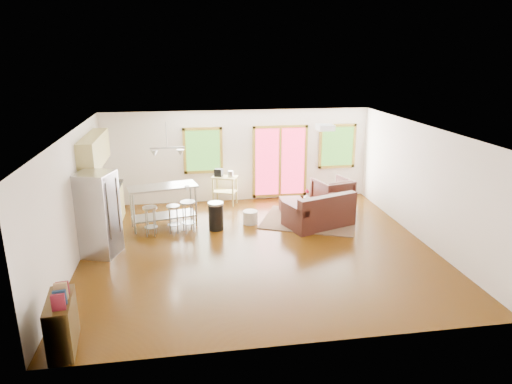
{
  "coord_description": "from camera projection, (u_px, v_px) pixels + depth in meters",
  "views": [
    {
      "loc": [
        -1.48,
        -9.1,
        4.12
      ],
      "look_at": [
        0.0,
        0.3,
        1.2
      ],
      "focal_mm": 32.0,
      "sensor_mm": 36.0,
      "label": 1
    }
  ],
  "objects": [
    {
      "name": "back_wall",
      "position": [
        238.0,
        156.0,
        12.96
      ],
      "size": [
        7.5,
        0.02,
        2.6
      ],
      "primitive_type": "cube",
      "color": "silver",
      "rests_on": "ground"
    },
    {
      "name": "bar_stool_a",
      "position": [
        150.0,
        214.0,
        10.56
      ],
      "size": [
        0.37,
        0.37,
        0.71
      ],
      "rotation": [
        0.0,
        0.0,
        -0.11
      ],
      "color": "#B7BABC",
      "rests_on": "floor"
    },
    {
      "name": "ceiling",
      "position": [
        258.0,
        130.0,
        9.26
      ],
      "size": [
        7.5,
        7.0,
        0.02
      ],
      "primitive_type": "cube",
      "color": "white",
      "rests_on": "ground"
    },
    {
      "name": "pendant_light",
      "position": [
        167.0,
        152.0,
        10.6
      ],
      "size": [
        0.8,
        0.18,
        0.79
      ],
      "color": "gray",
      "rests_on": "ceiling"
    },
    {
      "name": "refrigerator",
      "position": [
        98.0,
        214.0,
        9.48
      ],
      "size": [
        0.9,
        0.89,
        1.79
      ],
      "rotation": [
        0.0,
        0.0,
        -0.32
      ],
      "color": "#B7BABC",
      "rests_on": "floor"
    },
    {
      "name": "armchair",
      "position": [
        332.0,
        192.0,
        12.49
      ],
      "size": [
        1.09,
        1.05,
        0.93
      ],
      "primitive_type": "imported",
      "rotation": [
        0.0,
        0.0,
        3.42
      ],
      "color": "black",
      "rests_on": "floor"
    },
    {
      "name": "pouf",
      "position": [
        250.0,
        217.0,
        11.43
      ],
      "size": [
        0.47,
        0.47,
        0.33
      ],
      "primitive_type": "cylinder",
      "rotation": [
        0.0,
        0.0,
        -0.3
      ],
      "color": "beige",
      "rests_on": "floor"
    },
    {
      "name": "bar_stool_c",
      "position": [
        188.0,
        209.0,
        10.78
      ],
      "size": [
        0.45,
        0.45,
        0.76
      ],
      "rotation": [
        0.0,
        0.0,
        0.29
      ],
      "color": "#B7BABC",
      "rests_on": "floor"
    },
    {
      "name": "cabinets",
      "position": [
        102.0,
        193.0,
        10.84
      ],
      "size": [
        0.64,
        2.24,
        2.3
      ],
      "color": "tan",
      "rests_on": "floor"
    },
    {
      "name": "island",
      "position": [
        163.0,
        199.0,
        11.08
      ],
      "size": [
        1.74,
        1.0,
        1.04
      ],
      "rotation": [
        0.0,
        0.0,
        0.22
      ],
      "color": "#B7BABC",
      "rests_on": "floor"
    },
    {
      "name": "bar_stool_b",
      "position": [
        173.0,
        213.0,
        10.76
      ],
      "size": [
        0.33,
        0.33,
        0.67
      ],
      "rotation": [
        0.0,
        0.0,
        -0.04
      ],
      "color": "#B7BABC",
      "rests_on": "floor"
    },
    {
      "name": "cup",
      "position": [
        187.0,
        188.0,
        10.94
      ],
      "size": [
        0.13,
        0.1,
        0.13
      ],
      "primitive_type": "imported",
      "rotation": [
        0.0,
        0.0,
        -0.02
      ],
      "color": "white",
      "rests_on": "island"
    },
    {
      "name": "trash_can",
      "position": [
        216.0,
        216.0,
        10.99
      ],
      "size": [
        0.45,
        0.45,
        0.69
      ],
      "rotation": [
        0.0,
        0.0,
        0.24
      ],
      "color": "black",
      "rests_on": "floor"
    },
    {
      "name": "front_wall",
      "position": [
        299.0,
        265.0,
        6.33
      ],
      "size": [
        7.5,
        0.02,
        2.6
      ],
      "primitive_type": "cube",
      "color": "silver",
      "rests_on": "ground"
    },
    {
      "name": "loveseat",
      "position": [
        320.0,
        213.0,
        11.22
      ],
      "size": [
        1.83,
        1.41,
        0.86
      ],
      "rotation": [
        0.0,
        0.0,
        0.34
      ],
      "color": "black",
      "rests_on": "floor"
    },
    {
      "name": "vase",
      "position": [
        307.0,
        196.0,
        11.93
      ],
      "size": [
        0.2,
        0.2,
        0.3
      ],
      "rotation": [
        0.0,
        0.0,
        -0.16
      ],
      "color": "silver",
      "rests_on": "coffee_table"
    },
    {
      "name": "right_wall",
      "position": [
        424.0,
        184.0,
        10.2
      ],
      "size": [
        0.02,
        7.0,
        2.6
      ],
      "primitive_type": "cube",
      "color": "silver",
      "rests_on": "ground"
    },
    {
      "name": "french_doors",
      "position": [
        280.0,
        162.0,
        13.15
      ],
      "size": [
        1.6,
        0.05,
        2.1
      ],
      "color": "#BD2241",
      "rests_on": "back_wall"
    },
    {
      "name": "ceiling_flush",
      "position": [
        325.0,
        127.0,
        10.09
      ],
      "size": [
        0.35,
        0.35,
        0.12
      ],
      "primitive_type": "cube",
      "color": "white",
      "rests_on": "ceiling"
    },
    {
      "name": "kitchen_cart",
      "position": [
        224.0,
        180.0,
        12.72
      ],
      "size": [
        0.79,
        0.66,
        1.02
      ],
      "rotation": [
        0.0,
        0.0,
        -0.41
      ],
      "color": "tan",
      "rests_on": "floor"
    },
    {
      "name": "ottoman",
      "position": [
        291.0,
        206.0,
        12.2
      ],
      "size": [
        0.59,
        0.59,
        0.38
      ],
      "primitive_type": "cube",
      "rotation": [
        0.0,
        0.0,
        -0.03
      ],
      "color": "black",
      "rests_on": "floor"
    },
    {
      "name": "bookshelf",
      "position": [
        62.0,
        323.0,
        6.53
      ],
      "size": [
        0.44,
        0.92,
        1.04
      ],
      "rotation": [
        0.0,
        0.0,
        0.11
      ],
      "color": "#34240C",
      "rests_on": "floor"
    },
    {
      "name": "left_wall",
      "position": [
        72.0,
        200.0,
        9.08
      ],
      "size": [
        0.02,
        7.0,
        2.6
      ],
      "primitive_type": "cube",
      "color": "silver",
      "rests_on": "ground"
    },
    {
      "name": "coffee_table",
      "position": [
        322.0,
        204.0,
        11.86
      ],
      "size": [
        1.01,
        0.61,
        0.4
      ],
      "rotation": [
        0.0,
        0.0,
        -0.01
      ],
      "color": "#34240C",
      "rests_on": "floor"
    },
    {
      "name": "floor",
      "position": [
        258.0,
        248.0,
        10.03
      ],
      "size": [
        7.5,
        7.0,
        0.02
      ],
      "primitive_type": "cube",
      "color": "#341C04",
      "rests_on": "ground"
    },
    {
      "name": "window_right",
      "position": [
        337.0,
        146.0,
        13.28
      ],
      "size": [
        1.1,
        0.05,
        1.3
      ],
      "color": "#2F5B1C",
      "rests_on": "back_wall"
    },
    {
      "name": "rug",
      "position": [
        309.0,
        220.0,
        11.65
      ],
      "size": [
        2.82,
        2.55,
        0.02
      ],
      "primitive_type": "cube",
      "rotation": [
        0.0,
        0.0,
        -0.41
      ],
      "color": "#445536",
      "rests_on": "floor"
    },
    {
      "name": "window_left",
      "position": [
        203.0,
        151.0,
        12.7
      ],
      "size": [
        1.1,
        0.05,
        1.3
      ],
      "color": "#2F5B1C",
      "rests_on": "back_wall"
    }
  ]
}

